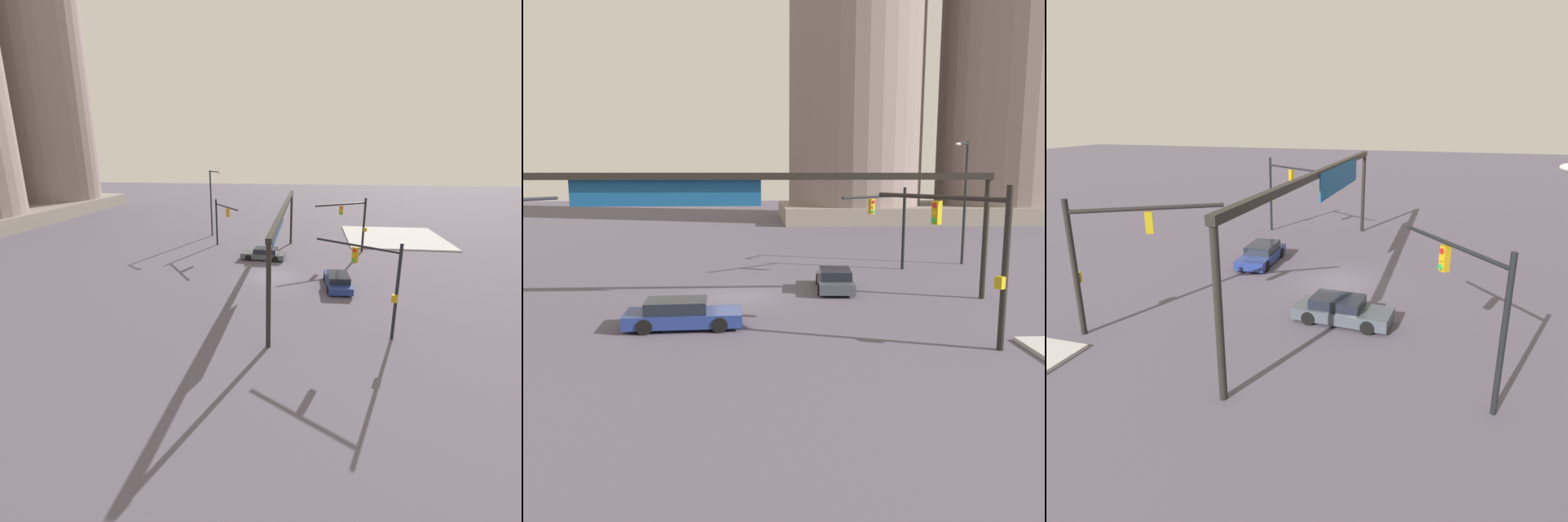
# 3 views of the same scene
# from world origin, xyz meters

# --- Properties ---
(ground_plane) EXTENTS (197.86, 197.86, 0.00)m
(ground_plane) POSITION_xyz_m (0.00, 0.00, 0.00)
(ground_plane) COLOR #564D5E
(traffic_signal_opposite_side) EXTENTS (4.83, 3.64, 5.47)m
(traffic_signal_opposite_side) POSITION_xyz_m (9.56, 6.73, 3.71)
(traffic_signal_opposite_side) COLOR black
(traffic_signal_opposite_side) RESTS_ON ground
(traffic_signal_cross_street) EXTENTS (3.56, 5.81, 6.01)m
(traffic_signal_cross_street) POSITION_xyz_m (9.11, -8.13, 3.98)
(traffic_signal_cross_street) COLOR black
(traffic_signal_cross_street) RESTS_ON ground
(streetlamp_curved_arm) EXTENTS (1.64, 1.89, 8.54)m
(streetlamp_curved_arm) POSITION_xyz_m (15.44, 9.35, 4.91)
(streetlamp_curved_arm) COLOR black
(streetlamp_curved_arm) RESTS_ON ground
(overhead_sign_gantry) EXTENTS (25.55, 0.43, 6.42)m
(overhead_sign_gantry) POSITION_xyz_m (-0.75, -1.09, 5.51)
(overhead_sign_gantry) COLOR black
(overhead_sign_gantry) RESTS_ON ground
(sedan_car_approaching) EXTENTS (4.93, 2.16, 1.21)m
(sedan_car_approaching) POSITION_xyz_m (-2.20, -5.77, 0.58)
(sedan_car_approaching) COLOR navy
(sedan_car_approaching) RESTS_ON ground
(sedan_car_waiting_far) EXTENTS (2.21, 4.62, 1.21)m
(sedan_car_waiting_far) POSITION_xyz_m (5.27, 1.28, 0.58)
(sedan_car_waiting_far) COLOR #424A53
(sedan_car_waiting_far) RESTS_ON ground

